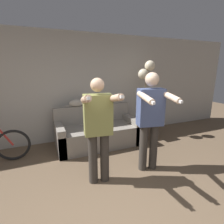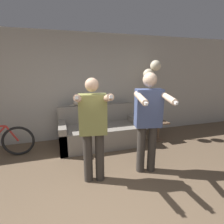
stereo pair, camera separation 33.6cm
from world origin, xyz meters
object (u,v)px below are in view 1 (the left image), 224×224
Objects in this scene: floor_lamp at (146,74)px; cup at (156,118)px; couch at (97,133)px; cat at (77,103)px; person_right at (151,116)px; person_left at (98,125)px; side_table at (153,125)px.

floor_lamp is 18.26× the size of cup.
couch is 3.93× the size of cat.
person_right is at bearing -69.59° from couch.
floor_lamp is 1.13m from cup.
floor_lamp is at bearing 71.36° from person_right.
cup is at bearing -7.44° from couch.
person_left reaches higher than cup.
floor_lamp is (1.68, -0.30, 0.64)m from cat.
side_table is (0.15, -0.21, -1.28)m from floor_lamp.
couch is 1.10× the size of person_right.
person_right reaches higher than side_table.
couch is 1.61m from person_right.
floor_lamp is at bearing 132.99° from cup.
person_left reaches higher than cat.
person_right is 1.64m from side_table.
side_table is at bearing -54.34° from floor_lamp.
person_right is (0.50, -1.35, 0.70)m from couch.
floor_lamp is at bearing 46.71° from person_left.
person_right is 1.89m from cat.
person_left is (-0.42, -1.36, 0.65)m from couch.
couch is 1.14× the size of person_left.
cat is 0.98× the size of side_table.
person_left is at bearing -168.53° from person_right.
person_right is 0.87× the size of floor_lamp.
floor_lamp is 1.31m from side_table.
person_right reaches higher than person_left.
couch is at bearing 80.88° from person_left.
cat is at bearing 139.96° from couch.
side_table is at bearing -15.38° from cat.
side_table is at bearing 166.97° from cup.
cup is at bearing -13.03° from side_table.
cat is at bearing 96.72° from person_left.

